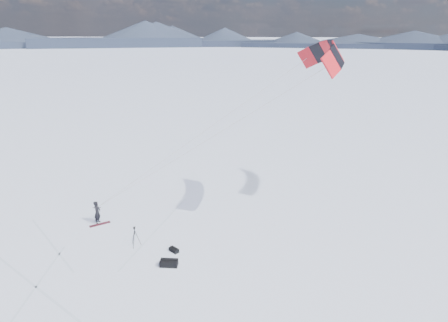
% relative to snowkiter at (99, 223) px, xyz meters
% --- Properties ---
extents(ground, '(1800.00, 1800.00, 0.00)m').
position_rel_snowkiter_xyz_m(ground, '(3.08, -2.50, 0.00)').
color(ground, white).
extents(horizon_hills, '(704.00, 705.94, 8.95)m').
position_rel_snowkiter_xyz_m(horizon_hills, '(3.08, -2.50, 3.70)').
color(horizon_hills, black).
rests_on(horizon_hills, ground).
extents(snow_tracks, '(13.93, 9.84, 0.01)m').
position_rel_snowkiter_xyz_m(snow_tracks, '(1.10, -2.41, 0.00)').
color(snow_tracks, silver).
rests_on(snow_tracks, ground).
extents(snowkiter, '(0.43, 0.61, 1.59)m').
position_rel_snowkiter_xyz_m(snowkiter, '(0.00, 0.00, 0.00)').
color(snowkiter, black).
rests_on(snowkiter, ground).
extents(snowboard, '(1.20, 1.08, 0.04)m').
position_rel_snowkiter_xyz_m(snowboard, '(0.18, -0.17, 0.02)').
color(snowboard, maroon).
rests_on(snowboard, ground).
extents(tripod, '(0.60, 0.54, 1.27)m').
position_rel_snowkiter_xyz_m(tripod, '(3.55, -2.28, 0.81)').
color(tripod, black).
rests_on(tripod, ground).
extents(gear_bag_a, '(1.01, 0.55, 0.43)m').
position_rel_snowkiter_xyz_m(gear_bag_a, '(6.14, -3.93, 0.19)').
color(gear_bag_a, black).
rests_on(gear_bag_a, ground).
extents(gear_bag_b, '(0.68, 0.59, 0.28)m').
position_rel_snowkiter_xyz_m(gear_bag_b, '(6.00, -2.53, 0.12)').
color(gear_bag_b, black).
rests_on(gear_bag_b, ground).
extents(power_kite, '(15.41, 5.92, 10.60)m').
position_rel_snowkiter_xyz_m(power_kite, '(14.12, 2.64, 10.82)').
color(power_kite, red).
rests_on(power_kite, ground).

